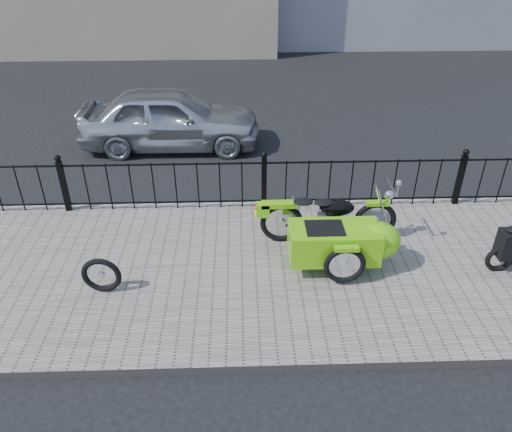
{
  "coord_description": "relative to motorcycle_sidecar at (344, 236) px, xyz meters",
  "views": [
    {
      "loc": [
        -0.41,
        -6.47,
        4.75
      ],
      "look_at": [
        -0.19,
        -0.1,
        0.79
      ],
      "focal_mm": 35.0,
      "sensor_mm": 36.0,
      "label": 1
    }
  ],
  "objects": [
    {
      "name": "spare_tire",
      "position": [
        -3.47,
        -0.56,
        -0.19
      ],
      "size": [
        0.57,
        0.12,
        0.56
      ],
      "primitive_type": "torus",
      "rotation": [
        1.57,
        0.0,
        -0.07
      ],
      "color": "black",
      "rests_on": "sidewalk"
    },
    {
      "name": "sidewalk",
      "position": [
        -1.11,
        -0.09,
        -0.53
      ],
      "size": [
        30.0,
        3.8,
        0.12
      ],
      "primitive_type": "cube",
      "color": "#6F655D",
      "rests_on": "ground"
    },
    {
      "name": "iron_fence",
      "position": [
        -1.11,
        1.71,
        -0.01
      ],
      "size": [
        14.11,
        0.11,
        1.08
      ],
      "color": "black",
      "rests_on": "sidewalk"
    },
    {
      "name": "sedan_car",
      "position": [
        -3.09,
        4.72,
        0.09
      ],
      "size": [
        4.03,
        1.64,
        1.37
      ],
      "primitive_type": "imported",
      "rotation": [
        0.0,
        0.0,
        1.56
      ],
      "color": "#B9BCC1",
      "rests_on": "ground"
    },
    {
      "name": "motorcycle_sidecar",
      "position": [
        0.0,
        0.0,
        0.0
      ],
      "size": [
        2.28,
        1.48,
        0.98
      ],
      "color": "black",
      "rests_on": "sidewalk"
    },
    {
      "name": "ground",
      "position": [
        -1.11,
        0.41,
        -0.59
      ],
      "size": [
        120.0,
        120.0,
        0.0
      ],
      "primitive_type": "plane",
      "color": "black",
      "rests_on": "ground"
    },
    {
      "name": "curb",
      "position": [
        -1.11,
        1.85,
        -0.53
      ],
      "size": [
        30.0,
        0.1,
        0.12
      ],
      "primitive_type": "cube",
      "color": "gray",
      "rests_on": "ground"
    }
  ]
}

